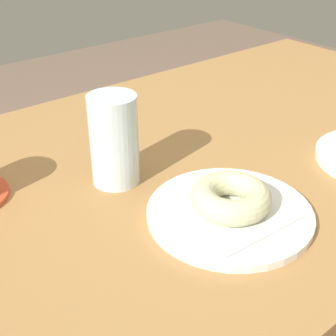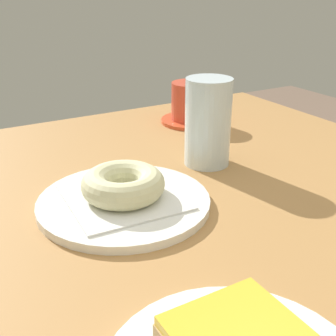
{
  "view_description": "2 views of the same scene",
  "coord_description": "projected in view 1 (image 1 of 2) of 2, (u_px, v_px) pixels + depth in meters",
  "views": [
    {
      "loc": [
        -0.59,
        -0.53,
        1.15
      ],
      "look_at": [
        -0.21,
        -0.06,
        0.8
      ],
      "focal_mm": 51.15,
      "sensor_mm": 36.0,
      "label": 1
    },
    {
      "loc": [
        0.29,
        -0.37,
        1.04
      ],
      "look_at": [
        -0.2,
        -0.09,
        0.79
      ],
      "focal_mm": 46.78,
      "sensor_mm": 36.0,
      "label": 2
    }
  ],
  "objects": [
    {
      "name": "table",
      "position": [
        233.0,
        182.0,
        0.92
      ],
      "size": [
        1.21,
        0.74,
        0.76
      ],
      "color": "#A77742",
      "rests_on": "ground_plane"
    },
    {
      "name": "napkin_sugar_ring",
      "position": [
        230.0,
        209.0,
        0.65
      ],
      "size": [
        0.15,
        0.15,
        0.0
      ],
      "primitive_type": "cube",
      "rotation": [
        0.0,
        0.0,
        -0.05
      ],
      "color": "white",
      "rests_on": "plate_sugar_ring"
    },
    {
      "name": "water_glass",
      "position": [
        114.0,
        140.0,
        0.71
      ],
      "size": [
        0.07,
        0.07,
        0.14
      ],
      "primitive_type": "cylinder",
      "color": "silver",
      "rests_on": "table"
    },
    {
      "name": "plate_sugar_ring",
      "position": [
        230.0,
        213.0,
        0.65
      ],
      "size": [
        0.23,
        0.23,
        0.01
      ],
      "primitive_type": "cylinder",
      "color": "white",
      "rests_on": "table"
    },
    {
      "name": "donut_sugar_ring",
      "position": [
        231.0,
        197.0,
        0.64
      ],
      "size": [
        0.11,
        0.11,
        0.04
      ],
      "primitive_type": "torus",
      "color": "beige",
      "rests_on": "napkin_sugar_ring"
    }
  ]
}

